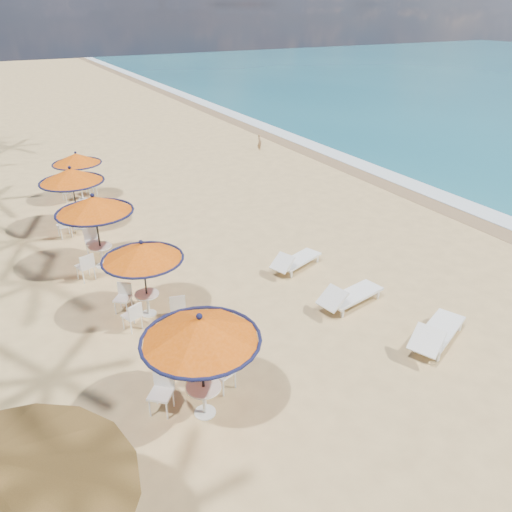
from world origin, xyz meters
The scene contains 12 objects.
ground centered at (0.00, 0.00, 0.00)m, with size 160.00×160.00×0.00m, color tan.
foam_strip centered at (9.30, 10.00, 0.00)m, with size 1.20×140.00×0.04m, color white.
wetsand_band centered at (8.40, 10.00, 0.00)m, with size 1.40×140.00×0.02m, color olive.
station_0 centered at (-5.05, -0.29, 1.87)m, with size 2.35×2.35×2.45m.
station_1 centered at (-4.96, 3.76, 1.63)m, with size 2.14×2.14×2.23m.
station_2 centered at (-5.41, 7.24, 1.89)m, with size 2.38×2.44×2.48m.
station_3 centered at (-5.45, 10.71, 1.84)m, with size 2.32×2.32×2.42m.
station_4 centered at (-4.68, 13.90, 1.62)m, with size 2.03×2.03×2.12m.
lounger_near centered at (0.87, -0.94, 0.37)m, with size 2.31×1.52×0.80m.
lounger_mid centered at (0.09, 1.51, 0.36)m, with size 2.20×1.04×0.76m.
lounger_far centered at (-0.05, 4.06, 0.33)m, with size 2.04×1.23×0.70m.
person centered at (6.05, 17.43, 0.49)m, with size 0.36×0.23×0.98m, color #946E4B.
Camera 1 is at (-7.82, -7.67, 7.57)m, focal length 35.00 mm.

